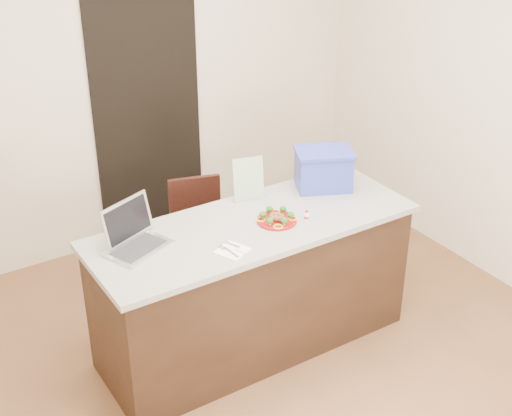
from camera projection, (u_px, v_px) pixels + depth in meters
ground at (274, 363)px, 4.62m from camera, size 4.00×4.00×0.00m
room_shell at (277, 129)px, 3.85m from camera, size 4.00×4.00×4.00m
doorway at (148, 121)px, 5.67m from camera, size 0.90×0.02×2.00m
island at (253, 285)px, 4.59m from camera, size 2.06×0.76×0.92m
plate at (277, 220)px, 4.38m from camera, size 0.25×0.25×0.02m
meatballs at (277, 217)px, 4.37m from camera, size 0.10×0.10×0.04m
broccoli at (277, 215)px, 4.37m from camera, size 0.19×0.21×0.04m
pepper_rings at (277, 219)px, 4.38m from camera, size 0.23×0.23×0.01m
napkin at (232, 251)px, 4.08m from camera, size 0.21×0.21×0.01m
fork at (228, 250)px, 4.08m from camera, size 0.04×0.17×0.00m
knife at (238, 249)px, 4.08m from camera, size 0.05×0.17×0.01m
yogurt_bottle at (307, 216)px, 4.39m from camera, size 0.03×0.03×0.06m
laptop at (133, 235)px, 4.11m from camera, size 0.43×0.41×0.25m
leaflet at (248, 179)px, 4.59m from camera, size 0.21×0.09×0.29m
blue_box at (323, 169)px, 4.74m from camera, size 0.45×0.40×0.27m
chair at (202, 228)px, 5.20m from camera, size 0.47×0.47×0.85m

